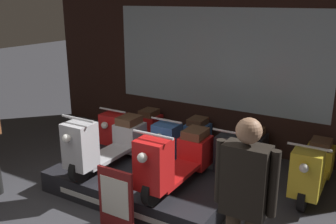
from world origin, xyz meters
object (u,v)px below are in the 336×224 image
scooter_backrow_3 (313,168)px  person_right_browsing (244,196)px  scooter_display_right (176,159)px  scooter_backrow_2 (242,153)px  scooter_display_left (107,143)px  price_sign_board (116,201)px  scooter_backrow_0 (133,130)px  scooter_backrow_1 (183,141)px

scooter_backrow_3 → person_right_browsing: size_ratio=0.92×
scooter_display_right → scooter_backrow_2: (0.42, 1.24, -0.29)m
scooter_display_right → scooter_backrow_3: size_ratio=1.00×
scooter_display_left → price_sign_board: scooter_display_left is taller
scooter_backrow_0 → scooter_backrow_2: 1.99m
scooter_display_right → price_sign_board: scooter_display_right is taller
scooter_backrow_2 → scooter_display_right: bearing=-108.6°
scooter_display_left → price_sign_board: size_ratio=1.95×
scooter_display_right → person_right_browsing: 1.57m
scooter_backrow_0 → scooter_backrow_1: (0.99, 0.00, 0.00)m
scooter_backrow_1 → scooter_backrow_2: 0.99m
scooter_display_left → scooter_backrow_1: (0.52, 1.24, -0.29)m
scooter_backrow_0 → scooter_backrow_1: 0.99m
scooter_backrow_1 → scooter_backrow_2: (0.99, 0.00, 0.00)m
scooter_backrow_1 → scooter_backrow_3: 1.99m
scooter_backrow_2 → person_right_browsing: 2.41m
scooter_display_right → scooter_backrow_0: bearing=141.5°
scooter_display_right → scooter_backrow_3: scooter_display_right is taller
scooter_backrow_1 → scooter_backrow_0: bearing=180.0°
scooter_display_left → scooter_backrow_2: (1.51, 1.24, -0.29)m
scooter_backrow_2 → scooter_backrow_3: same height
scooter_backrow_2 → scooter_display_left: bearing=-140.6°
scooter_backrow_2 → price_sign_board: bearing=-108.9°
scooter_backrow_3 → scooter_backrow_1: bearing=180.0°
scooter_display_right → scooter_backrow_2: size_ratio=1.00×
scooter_backrow_3 → scooter_backrow_2: bearing=180.0°
scooter_backrow_0 → scooter_backrow_3: bearing=0.0°
scooter_backrow_1 → person_right_browsing: size_ratio=0.92×
scooter_backrow_0 → scooter_backrow_2: size_ratio=1.00×
scooter_display_left → scooter_backrow_0: scooter_display_left is taller
scooter_display_left → scooter_display_right: same height
scooter_backrow_1 → price_sign_board: scooter_backrow_1 is taller
scooter_backrow_2 → person_right_browsing: person_right_browsing is taller
scooter_display_right → price_sign_board: bearing=-109.3°
scooter_display_left → person_right_browsing: (2.29, -0.96, 0.31)m
scooter_display_left → scooter_backrow_0: (-0.47, 1.24, -0.29)m
scooter_backrow_1 → scooter_backrow_3: (1.99, 0.00, 0.00)m
scooter_backrow_0 → price_sign_board: (1.27, -2.08, 0.04)m
scooter_backrow_1 → scooter_backrow_3: size_ratio=1.00×
price_sign_board → scooter_display_right: bearing=70.7°
person_right_browsing → scooter_backrow_2: bearing=109.5°
scooter_backrow_3 → person_right_browsing: (-0.21, -2.20, 0.60)m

